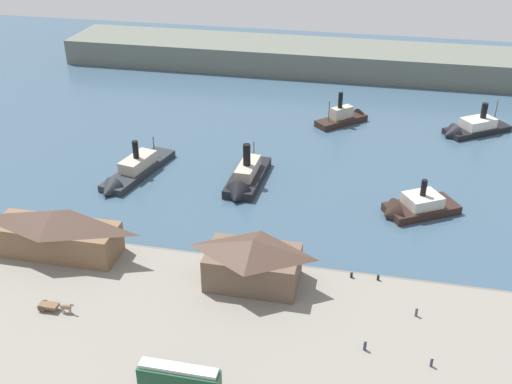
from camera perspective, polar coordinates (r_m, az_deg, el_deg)
The scene contains 18 objects.
ground_plane at distance 109.45m, azimuth 1.30°, elevation -5.92°, with size 320.00×320.00×0.00m, color #385166.
quay_promenade at distance 92.19m, azimuth -1.38°, elevation -13.26°, with size 110.00×36.00×1.20m, color gray.
seawall_edge at distance 106.28m, azimuth 0.93°, elevation -6.78°, with size 110.00×0.80×1.00m, color #666159.
ferry_shed_west_terminal at distance 111.28m, azimuth -18.24°, elevation -3.59°, with size 22.30×7.80×8.28m.
ferry_shed_customs_shed at distance 98.72m, azimuth -0.29°, elevation -6.48°, with size 15.17×9.38×8.10m.
street_tram at distance 82.20m, azimuth -7.19°, elevation -16.86°, with size 10.68×2.55×4.60m.
horse_cart at distance 99.74m, azimuth -18.30°, elevation -10.08°, with size 5.82×1.59×1.87m.
pedestrian_near_cart at distance 89.89m, azimuth 10.15°, elevation -13.94°, with size 0.43×0.43×1.74m.
pedestrian_by_tram at distance 89.59m, azimuth 16.09°, elevation -15.05°, with size 0.39×0.39×1.57m.
pedestrian_standing_center at distance 97.12m, azimuth 14.77°, elevation -10.80°, with size 0.41×0.41×1.65m.
mooring_post_center_west at distance 103.06m, azimuth 8.91°, elevation -7.68°, with size 0.44×0.44×0.90m, color black.
mooring_post_center_east at distance 103.25m, azimuth 11.35°, elevation -7.86°, with size 0.44×0.44×0.90m, color black.
ferry_moored_east at distance 165.99m, azimuth 19.38°, elevation 5.59°, with size 18.95×15.82×10.05m.
ferry_departing_north at distance 136.92m, azimuth -11.59°, elevation 1.74°, with size 10.41×24.73×9.87m.
ferry_approaching_east at distance 165.42m, azimuth 8.40°, elevation 6.93°, with size 14.42×14.21×10.14m.
ferry_near_quay at distance 124.77m, azimuth 14.45°, elevation -1.45°, with size 16.71×13.69×9.53m.
ferry_approaching_west at distance 130.97m, azimuth -1.03°, elevation 1.16°, with size 7.00×20.11×11.12m.
far_headland at distance 207.48m, azimuth 7.24°, elevation 12.27°, with size 180.00×24.00×8.00m, color #60665B.
Camera 1 is at (16.46, -88.41, 62.40)m, focal length 42.80 mm.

